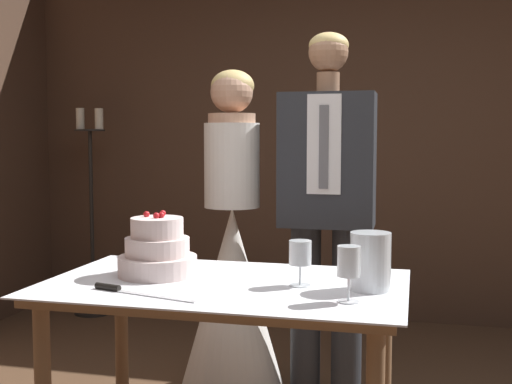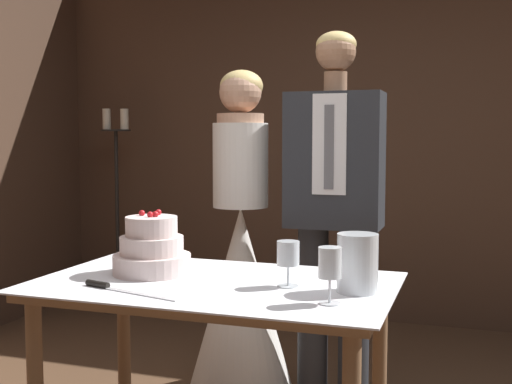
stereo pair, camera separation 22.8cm
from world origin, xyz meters
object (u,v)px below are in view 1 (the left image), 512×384
Objects in this scene: tiered_cake at (157,251)px; groom at (327,198)px; cake_table at (225,309)px; candle_stand at (92,217)px; hurricane_candle at (370,263)px; wine_glass_near at (300,254)px; cake_knife at (125,290)px; wine_glass_middle at (349,264)px; bride at (232,273)px.

tiered_cake is 0.17× the size of groom.
candle_stand is (-1.64, 2.07, 0.04)m from cake_table.
tiered_cake is 0.20× the size of candle_stand.
tiered_cake is at bearing 176.68° from hurricane_candle.
wine_glass_near is at bearing -46.98° from candle_stand.
tiered_cake is at bearing -120.87° from groom.
cake_table is at bearing -51.48° from candle_stand.
groom is at bearing 75.44° from cake_table.
candle_stand reaches higher than cake_knife.
groom reaches higher than hurricane_candle.
wine_glass_near is at bearing -88.05° from groom.
bride reaches higher than wine_glass_middle.
tiered_cake is at bearing 175.57° from wine_glass_near.
wine_glass_middle is at bearing -20.46° from cake_table.
cake_table is at bearing -11.00° from tiered_cake.
candle_stand is at bearing 148.92° from groom.
candle_stand is (-2.16, 2.06, -0.15)m from hurricane_candle.
wine_glass_middle is 0.10× the size of groom.
hurricane_candle is (0.24, -0.00, -0.02)m from wine_glass_near.
cake_table is 0.38m from cake_knife.
bride is at bearing 129.39° from hurricane_candle.
groom is at bearing 59.13° from tiered_cake.
candle_stand is (-1.89, 1.14, -0.28)m from groom.
bride reaches higher than candle_stand.
cake_table is 0.79× the size of bride.
wine_glass_middle is 3.08m from candle_stand.
groom reaches higher than bride.
candle_stand reaches higher than tiered_cake.
wine_glass_near is at bearing 135.63° from wine_glass_middle.
tiered_cake reaches higher than wine_glass_near.
wine_glass_near is 0.11× the size of candle_stand.
wine_glass_near is (0.55, 0.24, 0.11)m from cake_knife.
tiered_cake is 0.56m from wine_glass_near.
groom is (-0.22, 1.10, 0.11)m from wine_glass_middle.
tiered_cake is at bearing -92.62° from bride.
wine_glass_middle is (0.19, -0.18, 0.01)m from wine_glass_near.
hurricane_candle is at bearing -73.43° from groom.
cake_knife is at bearing -91.99° from bride.
bride is (0.04, 0.88, -0.26)m from tiered_cake.
wine_glass_middle is 0.11× the size of bride.
wine_glass_near is 0.10× the size of bride.
wine_glass_near is 0.90× the size of wine_glass_middle.
candle_stand reaches higher than wine_glass_near.
groom reaches higher than cake_table.
groom is 2.22m from candle_stand.
wine_glass_near is at bearing -4.43° from tiered_cake.
wine_glass_middle is at bearing -107.07° from hurricane_candle.
tiered_cake reaches higher than cake_table.
groom is at bearing 79.73° from cake_knife.
hurricane_candle reaches higher than wine_glass_middle.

